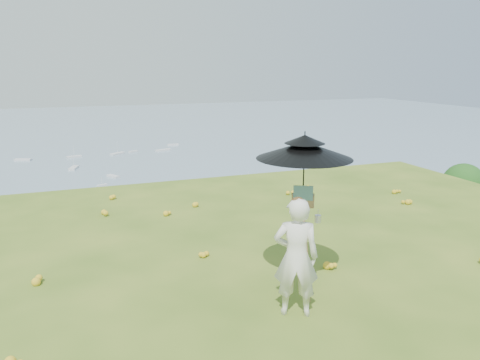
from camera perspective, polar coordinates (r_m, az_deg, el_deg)
name	(u,v)px	position (r m, az deg, el deg)	size (l,w,h in m)	color
ground	(335,267)	(8.20, 11.48, -10.37)	(14.00, 14.00, 0.00)	#44661D
shoreline_tier	(104,289)	(90.40, -16.25, -12.61)	(170.00, 28.00, 8.00)	#6D6757
bay_water	(76,142)	(249.14, -19.40, 4.37)	(700.00, 700.00, 0.00)	#6F8B9F
slope_trees	(125,269)	(45.36, -13.83, -10.48)	(110.00, 50.00, 6.00)	#1D4C16
harbor_town	(101,255)	(87.76, -16.54, -8.80)	(110.00, 22.00, 5.00)	beige
moored_boats	(44,178)	(171.54, -22.82, 0.22)	(140.00, 140.00, 0.70)	silver
wildflowers	(327,258)	(8.37, 10.59, -9.37)	(10.00, 10.50, 0.12)	gold
painter	(296,257)	(6.36, 6.85, -9.33)	(0.60, 0.40, 1.66)	white
field_easel	(302,240)	(6.92, 7.52, -7.31)	(0.64, 0.64, 1.68)	olive
sun_umbrella	(304,168)	(6.64, 7.79, 1.41)	(1.36, 1.36, 1.05)	black
painter_cap	(298,201)	(6.10, 7.06, -2.55)	(0.20, 0.24, 0.10)	#D57585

